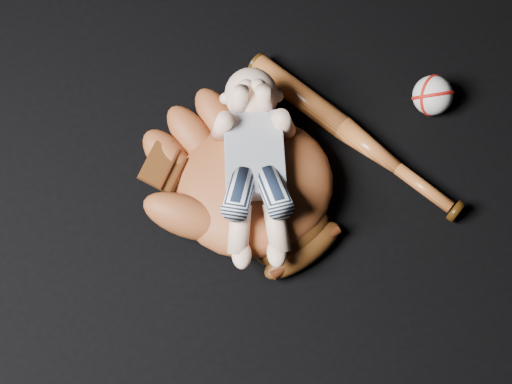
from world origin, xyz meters
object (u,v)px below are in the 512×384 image
Objects in this scene: newborn_baby at (255,167)px; baseball_bat at (354,136)px; baseball at (433,95)px; baseball_glove at (254,182)px.

baseball_bat is (0.22, 0.07, -0.10)m from newborn_baby.
baseball is at bearing 27.76° from newborn_baby.
baseball_bat is 6.43× the size of baseball.
baseball_glove is at bearing -173.65° from newborn_baby.
baseball reaches higher than baseball_bat.
baseball_glove is 5.38× the size of baseball.
baseball_bat is at bearing -4.48° from baseball_glove.
newborn_baby is at bearing -163.38° from baseball.
baseball_glove is 0.24m from baseball_bat.
newborn_baby is at bearing -27.83° from baseball_glove.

